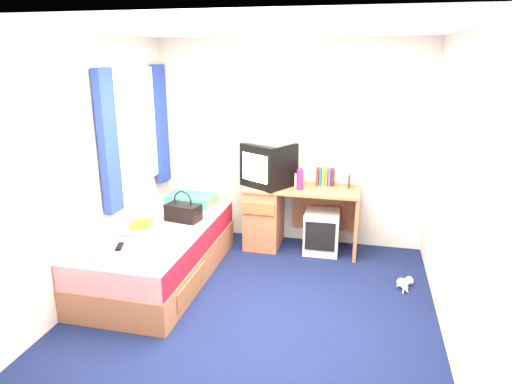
% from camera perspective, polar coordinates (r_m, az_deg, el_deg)
% --- Properties ---
extents(ground, '(3.40, 3.40, 0.00)m').
position_cam_1_polar(ground, '(4.30, -0.10, -14.23)').
color(ground, '#0C1438').
rests_on(ground, ground).
extents(room_shell, '(3.40, 3.40, 3.40)m').
position_cam_1_polar(room_shell, '(3.76, -0.11, 5.07)').
color(room_shell, white).
rests_on(room_shell, ground).
extents(bed, '(1.01, 2.00, 0.54)m').
position_cam_1_polar(bed, '(4.82, -11.97, -7.42)').
color(bed, '#AB6A47').
rests_on(bed, ground).
extents(pillow, '(0.56, 0.38, 0.12)m').
position_cam_1_polar(pillow, '(5.34, -8.13, -0.96)').
color(pillow, teal).
rests_on(pillow, bed).
extents(desk, '(1.30, 0.55, 0.75)m').
position_cam_1_polar(desk, '(5.41, 2.86, -2.71)').
color(desk, '#AB6A47').
rests_on(desk, ground).
extents(storage_cube, '(0.40, 0.40, 0.49)m').
position_cam_1_polar(storage_cube, '(5.36, 8.21, -4.93)').
color(storage_cube, white).
rests_on(storage_cube, ground).
extents(crt_tv, '(0.66, 0.65, 0.49)m').
position_cam_1_polar(crt_tv, '(5.26, 1.59, 3.46)').
color(crt_tv, black).
rests_on(crt_tv, desk).
extents(vcr, '(0.56, 0.50, 0.09)m').
position_cam_1_polar(vcr, '(5.21, 1.65, 6.59)').
color(vcr, silver).
rests_on(vcr, crt_tv).
extents(book_row, '(0.20, 0.13, 0.20)m').
position_cam_1_polar(book_row, '(5.37, 8.64, 1.92)').
color(book_row, maroon).
rests_on(book_row, desk).
extents(picture_frame, '(0.03, 0.12, 0.14)m').
position_cam_1_polar(picture_frame, '(5.33, 11.55, 1.32)').
color(picture_frame, black).
rests_on(picture_frame, desk).
extents(pink_water_bottle, '(0.08, 0.08, 0.23)m').
position_cam_1_polar(pink_water_bottle, '(5.14, 5.49, 1.52)').
color(pink_water_bottle, '#D61E5F').
rests_on(pink_water_bottle, desk).
extents(aerosol_can, '(0.05, 0.05, 0.17)m').
position_cam_1_polar(aerosol_can, '(5.23, 5.07, 1.46)').
color(aerosol_can, white).
rests_on(aerosol_can, desk).
extents(handbag, '(0.38, 0.26, 0.32)m').
position_cam_1_polar(handbag, '(4.84, -9.08, -2.46)').
color(handbag, black).
rests_on(handbag, bed).
extents(towel, '(0.35, 0.30, 0.11)m').
position_cam_1_polar(towel, '(4.31, -11.38, -5.62)').
color(towel, silver).
rests_on(towel, bed).
extents(magazine, '(0.27, 0.32, 0.01)m').
position_cam_1_polar(magazine, '(4.84, -14.20, -3.88)').
color(magazine, gold).
rests_on(magazine, bed).
extents(water_bottle, '(0.19, 0.19, 0.07)m').
position_cam_1_polar(water_bottle, '(4.57, -16.78, -4.97)').
color(water_bottle, silver).
rests_on(water_bottle, bed).
extents(colour_swatch_fan, '(0.21, 0.19, 0.01)m').
position_cam_1_polar(colour_swatch_fan, '(4.21, -13.78, -7.06)').
color(colour_swatch_fan, gold).
rests_on(colour_swatch_fan, bed).
extents(remote_control, '(0.10, 0.17, 0.02)m').
position_cam_1_polar(remote_control, '(4.33, -16.67, -6.54)').
color(remote_control, black).
rests_on(remote_control, bed).
extents(window_assembly, '(0.11, 1.42, 1.40)m').
position_cam_1_polar(window_assembly, '(5.14, -14.79, 7.37)').
color(window_assembly, silver).
rests_on(window_assembly, room_shell).
extents(white_heels, '(0.21, 0.31, 0.09)m').
position_cam_1_polar(white_heels, '(4.80, 17.98, -11.03)').
color(white_heels, white).
rests_on(white_heels, ground).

